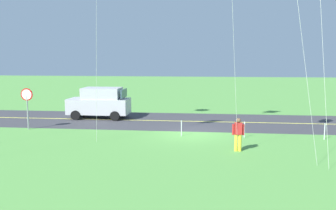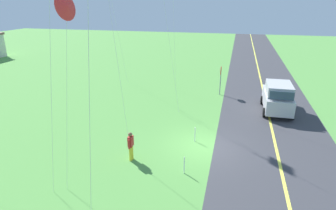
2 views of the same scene
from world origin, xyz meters
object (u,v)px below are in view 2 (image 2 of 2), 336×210
at_px(car_suv_foreground, 278,97).
at_px(person_adult_near, 131,145).
at_px(stop_sign, 221,75).
at_px(kite_green_far, 67,7).

bearing_deg(car_suv_foreground, person_adult_near, 138.38).
bearing_deg(person_adult_near, stop_sign, -172.35).
height_order(car_suv_foreground, person_adult_near, car_suv_foreground).
height_order(person_adult_near, kite_green_far, kite_green_far).
height_order(car_suv_foreground, stop_sign, stop_sign).
xyz_separation_m(car_suv_foreground, kite_green_far, (-11.17, 9.95, 6.63)).
relative_size(stop_sign, kite_green_far, 0.31).
bearing_deg(person_adult_near, car_suv_foreground, 162.81).
bearing_deg(stop_sign, car_suv_foreground, -125.47).
height_order(stop_sign, person_adult_near, stop_sign).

